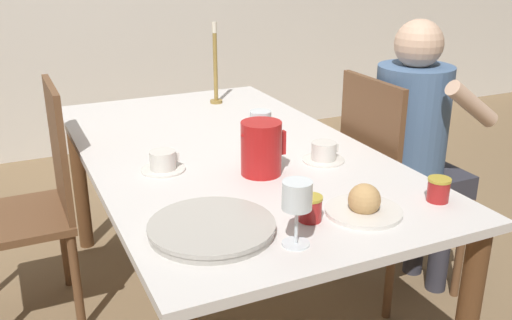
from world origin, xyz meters
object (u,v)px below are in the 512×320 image
chair_person_side (390,183)px  red_pitcher (261,148)px  chair_opposite (33,202)px  jam_jar_amber (439,189)px  jam_jar_red (310,207)px  candlestick_tall (216,71)px  person_seated (417,138)px  wine_glass_juice (297,199)px  wine_glass_water (260,123)px  teacup_across (163,162)px  teacup_near_person (324,153)px  bread_plate (364,204)px  serving_tray (212,228)px

chair_person_side → red_pitcher: bearing=-77.1°
chair_opposite → jam_jar_amber: (1.10, -1.02, 0.26)m
jam_jar_red → candlestick_tall: candlestick_tall is taller
jam_jar_amber → candlestick_tall: bearing=98.2°
red_pitcher → person_seated: bearing=9.1°
red_pitcher → wine_glass_juice: (-0.13, -0.48, 0.04)m
jam_jar_red → candlestick_tall: 1.32m
wine_glass_water → teacup_across: 0.38m
chair_opposite → red_pitcher: size_ratio=5.29×
teacup_near_person → bread_plate: bearing=-105.7°
bread_plate → jam_jar_amber: bread_plate is taller
chair_opposite → wine_glass_juice: bearing=-151.6°
teacup_across → chair_opposite: bearing=134.2°
candlestick_tall → red_pitcher: bearing=-101.9°
chair_person_side → jam_jar_red: size_ratio=13.27×
teacup_near_person → bread_plate: bread_plate is taller
chair_person_side → person_seated: (0.09, -0.03, 0.20)m
chair_opposite → person_seated: (1.48, -0.47, 0.20)m
red_pitcher → serving_tray: bearing=-132.6°
wine_glass_water → wine_glass_juice: bearing=-107.4°
serving_tray → bread_plate: 0.45m
red_pitcher → bread_plate: red_pitcher is taller
wine_glass_juice → teacup_across: 0.67m
red_pitcher → serving_tray: red_pitcher is taller
jam_jar_red → wine_glass_juice: bearing=-134.1°
chair_opposite → red_pitcher: 0.98m
chair_opposite → wine_glass_water: bearing=-119.6°
teacup_across → jam_jar_amber: (0.68, -0.59, 0.01)m
chair_opposite → teacup_near_person: 1.15m
teacup_near_person → candlestick_tall: candlestick_tall is taller
teacup_near_person → candlestick_tall: bearing=93.7°
chair_opposite → candlestick_tall: size_ratio=2.50×
jam_jar_red → person_seated: bearing=32.0°
wine_glass_juice → jam_jar_amber: bearing=6.1°
wine_glass_juice → teacup_near_person: size_ratio=1.16×
teacup_across → serving_tray: bearing=-91.2°
serving_tray → jam_jar_amber: bearing=-7.7°
wine_glass_water → wine_glass_juice: 0.66m
candlestick_tall → jam_jar_red: bearing=-99.7°
wine_glass_juice → bread_plate: 0.30m
teacup_across → jam_jar_red: (0.27, -0.54, 0.01)m
chair_person_side → serving_tray: bearing=-63.7°
serving_tray → jam_jar_red: size_ratio=4.71×
chair_opposite → jam_jar_amber: 1.52m
bread_plate → jam_jar_red: 0.17m
person_seated → red_pitcher: (-0.77, -0.12, 0.11)m
wine_glass_juice → candlestick_tall: candlestick_tall is taller
chair_opposite → wine_glass_juice: 1.27m
red_pitcher → candlestick_tall: bearing=78.1°
teacup_near_person → jam_jar_red: (-0.28, -0.39, 0.01)m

